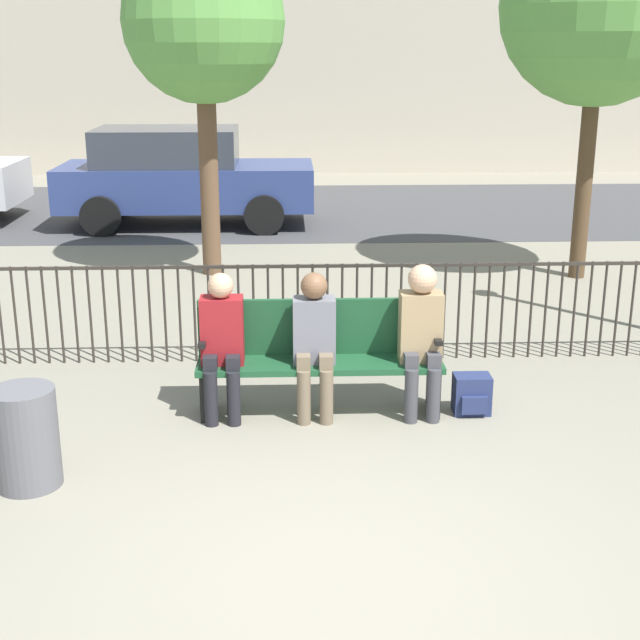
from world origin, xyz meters
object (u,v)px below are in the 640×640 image
at_px(park_bench, 320,352).
at_px(parked_car_0, 182,175).
at_px(tree_0, 203,24).
at_px(trash_bin, 26,438).
at_px(seated_person_0, 222,339).
at_px(seated_person_2, 421,331).
at_px(seated_person_1, 314,337).
at_px(tree_1, 599,7).
at_px(backpack, 472,395).

height_order(park_bench, parked_car_0, parked_car_0).
relative_size(tree_0, trash_bin, 5.99).
height_order(seated_person_0, parked_car_0, parked_car_0).
distance_m(park_bench, seated_person_0, 0.81).
xyz_separation_m(park_bench, seated_person_2, (0.81, -0.13, 0.21)).
relative_size(seated_person_0, seated_person_1, 1.00).
bearing_deg(tree_0, tree_1, -4.43).
relative_size(seated_person_0, trash_bin, 1.70).
distance_m(tree_1, parked_car_0, 7.17).
height_order(tree_0, tree_1, tree_1).
bearing_deg(seated_person_2, parked_car_0, 108.86).
xyz_separation_m(seated_person_0, tree_1, (4.33, 4.47, 2.68)).
distance_m(seated_person_0, seated_person_1, 0.74).
distance_m(park_bench, seated_person_1, 0.22).
xyz_separation_m(seated_person_1, seated_person_2, (0.86, 0.00, 0.04)).
height_order(park_bench, tree_0, tree_0).
bearing_deg(seated_person_1, seated_person_0, 179.99).
bearing_deg(seated_person_0, seated_person_2, 0.11).
bearing_deg(park_bench, tree_0, 104.92).
xyz_separation_m(park_bench, trash_bin, (-2.05, -1.27, -0.15)).
distance_m(backpack, trash_bin, 3.49).
distance_m(park_bench, tree_1, 6.29).
bearing_deg(seated_person_2, trash_bin, -158.20).
bearing_deg(parked_car_0, seated_person_0, -81.58).
bearing_deg(tree_1, tree_0, 175.57).
height_order(seated_person_1, seated_person_2, seated_person_2).
distance_m(backpack, tree_1, 5.96).
relative_size(park_bench, tree_1, 0.44).
bearing_deg(park_bench, backpack, -6.36).
distance_m(tree_1, trash_bin, 8.48).
distance_m(seated_person_1, backpack, 1.39).
bearing_deg(seated_person_2, backpack, -1.41).
distance_m(backpack, tree_0, 6.23).
xyz_separation_m(park_bench, tree_1, (3.55, 4.34, 2.85)).
height_order(seated_person_0, seated_person_2, seated_person_2).
distance_m(seated_person_2, trash_bin, 3.10).
bearing_deg(tree_1, seated_person_2, -121.45).
height_order(seated_person_1, parked_car_0, parked_car_0).
bearing_deg(trash_bin, seated_person_2, 21.80).
relative_size(backpack, tree_1, 0.07).
xyz_separation_m(seated_person_0, trash_bin, (-1.27, -1.14, -0.32)).
relative_size(seated_person_1, trash_bin, 1.70).
bearing_deg(park_bench, seated_person_2, -8.97).
height_order(park_bench, backpack, park_bench).
relative_size(backpack, tree_0, 0.08).
xyz_separation_m(park_bench, seated_person_1, (-0.05, -0.13, 0.17)).
bearing_deg(seated_person_1, backpack, -0.34).
height_order(tree_0, parked_car_0, tree_0).
distance_m(tree_0, tree_1, 4.82).
height_order(park_bench, seated_person_1, seated_person_1).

